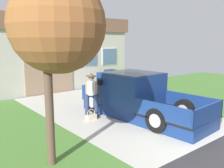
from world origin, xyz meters
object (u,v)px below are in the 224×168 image
Objects in this scene: person_with_hat at (92,93)px; house_with_garage at (39,52)px; handbag at (91,117)px; pickup_truck at (134,96)px; wheeled_trash_bin at (111,78)px; front_yard_tree at (57,25)px.

house_with_garage is at bearing 120.80° from person_with_hat.
handbag is 0.04× the size of house_with_garage.
wheeled_trash_bin is (2.89, 4.97, -0.15)m from pickup_truck.
house_with_garage is 9.11× the size of wheeled_trash_bin.
handbag is at bearing 42.99° from front_yard_tree.
pickup_truck reaches higher than handbag.
person_with_hat is 0.40× the size of front_yard_tree.
person_with_hat is 1.52× the size of wheeled_trash_bin.
wheeled_trash_bin is (4.29, 4.10, -0.33)m from person_with_hat.
front_yard_tree reaches higher than pickup_truck.
person_with_hat is at bearing -99.24° from house_with_garage.
house_with_garage is (1.52, 8.17, 2.05)m from handbag.
front_yard_tree is (-3.86, -10.34, 1.04)m from house_with_garage.
front_yard_tree reaches higher than house_with_garage.
house_with_garage reaches higher than wheeled_trash_bin.
person_with_hat is 5.95m from wheeled_trash_bin.
house_with_garage is 11.09m from front_yard_tree.
house_with_garage reaches higher than person_with_hat.
handbag is at bearing -135.77° from wheeled_trash_bin.
pickup_truck is 1.85m from handbag.
handbag is (-0.25, -0.31, -0.82)m from person_with_hat.
front_yard_tree is at bearing -137.01° from handbag.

